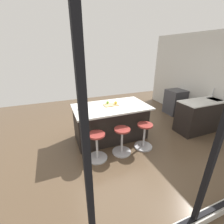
# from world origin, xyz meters

# --- Properties ---
(ground_plane) EXTENTS (7.70, 7.70, 0.00)m
(ground_plane) POSITION_xyz_m (0.00, 0.00, 0.00)
(ground_plane) COLOR brown
(window_panel_rear) EXTENTS (5.92, 0.12, 2.75)m
(window_panel_rear) POSITION_xyz_m (0.00, 2.51, 1.17)
(window_panel_rear) COLOR beige
(window_panel_rear) RESTS_ON ground_plane
(interior_partition_left) EXTENTS (0.12, 5.02, 2.75)m
(interior_partition_left) POSITION_xyz_m (-2.96, 0.00, 1.38)
(interior_partition_left) COLOR beige
(interior_partition_left) RESTS_ON ground_plane
(sink_cabinet) EXTENTS (1.90, 0.60, 1.20)m
(sink_cabinet) POSITION_xyz_m (-2.61, 0.55, 0.47)
(sink_cabinet) COLOR black
(sink_cabinet) RESTS_ON ground_plane
(oven_range) EXTENTS (0.60, 0.61, 0.89)m
(oven_range) POSITION_xyz_m (-2.61, -0.75, 0.45)
(oven_range) COLOR #38383D
(oven_range) RESTS_ON ground_plane
(kitchen_island) EXTENTS (1.88, 1.08, 0.93)m
(kitchen_island) POSITION_xyz_m (0.22, -0.03, 0.47)
(kitchen_island) COLOR black
(kitchen_island) RESTS_ON ground_plane
(stool_by_window) EXTENTS (0.44, 0.44, 0.63)m
(stool_by_window) POSITION_xyz_m (-0.37, 0.69, 0.30)
(stool_by_window) COLOR #B7B7BC
(stool_by_window) RESTS_ON ground_plane
(stool_middle) EXTENTS (0.44, 0.44, 0.63)m
(stool_middle) POSITION_xyz_m (0.22, 0.69, 0.30)
(stool_middle) COLOR #B7B7BC
(stool_middle) RESTS_ON ground_plane
(stool_near_camera) EXTENTS (0.44, 0.44, 0.63)m
(stool_near_camera) POSITION_xyz_m (0.81, 0.69, 0.30)
(stool_near_camera) COLOR #B7B7BC
(stool_near_camera) RESTS_ON ground_plane
(cutting_board) EXTENTS (0.36, 0.24, 0.02)m
(cutting_board) POSITION_xyz_m (0.20, -0.05, 0.94)
(cutting_board) COLOR tan
(cutting_board) RESTS_ON kitchen_island
(apple_green) EXTENTS (0.07, 0.07, 0.07)m
(apple_green) POSITION_xyz_m (0.26, -0.14, 0.98)
(apple_green) COLOR #609E2D
(apple_green) RESTS_ON cutting_board
(apple_yellow) EXTENTS (0.08, 0.08, 0.08)m
(apple_yellow) POSITION_xyz_m (0.08, -0.03, 0.99)
(apple_yellow) COLOR gold
(apple_yellow) RESTS_ON cutting_board
(water_bottle) EXTENTS (0.06, 0.06, 0.31)m
(water_bottle) POSITION_xyz_m (0.84, -0.12, 1.05)
(water_bottle) COLOR silver
(water_bottle) RESTS_ON kitchen_island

